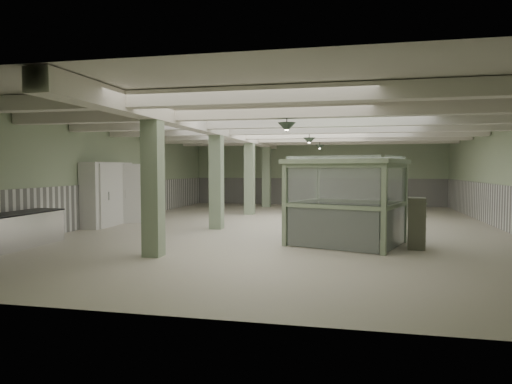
# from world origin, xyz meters

# --- Properties ---
(floor) EXTENTS (20.00, 20.00, 0.00)m
(floor) POSITION_xyz_m (0.00, 0.00, 0.00)
(floor) COLOR beige
(floor) RESTS_ON ground
(ceiling) EXTENTS (14.00, 20.00, 0.02)m
(ceiling) POSITION_xyz_m (0.00, 0.00, 3.60)
(ceiling) COLOR beige
(ceiling) RESTS_ON wall_back
(wall_back) EXTENTS (14.00, 0.02, 3.60)m
(wall_back) POSITION_xyz_m (0.00, 10.00, 1.80)
(wall_back) COLOR #9EB18E
(wall_back) RESTS_ON floor
(wall_front) EXTENTS (14.00, 0.02, 3.60)m
(wall_front) POSITION_xyz_m (0.00, -10.00, 1.80)
(wall_front) COLOR #9EB18E
(wall_front) RESTS_ON floor
(wall_left) EXTENTS (0.02, 20.00, 3.60)m
(wall_left) POSITION_xyz_m (-7.00, 0.00, 1.80)
(wall_left) COLOR #9EB18E
(wall_left) RESTS_ON floor
(wall_right) EXTENTS (0.02, 20.00, 3.60)m
(wall_right) POSITION_xyz_m (7.00, 0.00, 1.80)
(wall_right) COLOR #9EB18E
(wall_right) RESTS_ON floor
(wainscot_left) EXTENTS (0.05, 19.90, 1.50)m
(wainscot_left) POSITION_xyz_m (-6.97, 0.00, 0.75)
(wainscot_left) COLOR white
(wainscot_left) RESTS_ON floor
(wainscot_right) EXTENTS (0.05, 19.90, 1.50)m
(wainscot_right) POSITION_xyz_m (6.97, 0.00, 0.75)
(wainscot_right) COLOR white
(wainscot_right) RESTS_ON floor
(wainscot_back) EXTENTS (13.90, 0.05, 1.50)m
(wainscot_back) POSITION_xyz_m (0.00, 9.97, 0.75)
(wainscot_back) COLOR white
(wainscot_back) RESTS_ON floor
(girder) EXTENTS (0.45, 19.90, 0.40)m
(girder) POSITION_xyz_m (-2.50, 0.00, 3.38)
(girder) COLOR silver
(girder) RESTS_ON ceiling
(beam_a) EXTENTS (13.90, 0.35, 0.32)m
(beam_a) POSITION_xyz_m (0.00, -7.50, 3.42)
(beam_a) COLOR silver
(beam_a) RESTS_ON ceiling
(beam_b) EXTENTS (13.90, 0.35, 0.32)m
(beam_b) POSITION_xyz_m (0.00, -5.00, 3.42)
(beam_b) COLOR silver
(beam_b) RESTS_ON ceiling
(beam_c) EXTENTS (13.90, 0.35, 0.32)m
(beam_c) POSITION_xyz_m (0.00, -2.50, 3.42)
(beam_c) COLOR silver
(beam_c) RESTS_ON ceiling
(beam_d) EXTENTS (13.90, 0.35, 0.32)m
(beam_d) POSITION_xyz_m (0.00, 0.00, 3.42)
(beam_d) COLOR silver
(beam_d) RESTS_ON ceiling
(beam_e) EXTENTS (13.90, 0.35, 0.32)m
(beam_e) POSITION_xyz_m (0.00, 2.50, 3.42)
(beam_e) COLOR silver
(beam_e) RESTS_ON ceiling
(beam_f) EXTENTS (13.90, 0.35, 0.32)m
(beam_f) POSITION_xyz_m (0.00, 5.00, 3.42)
(beam_f) COLOR silver
(beam_f) RESTS_ON ceiling
(beam_g) EXTENTS (13.90, 0.35, 0.32)m
(beam_g) POSITION_xyz_m (0.00, 7.50, 3.42)
(beam_g) COLOR silver
(beam_g) RESTS_ON ceiling
(column_a) EXTENTS (0.42, 0.42, 3.60)m
(column_a) POSITION_xyz_m (-2.50, -6.00, 1.80)
(column_a) COLOR #8EA383
(column_a) RESTS_ON floor
(column_b) EXTENTS (0.42, 0.42, 3.60)m
(column_b) POSITION_xyz_m (-2.50, -1.00, 1.80)
(column_b) COLOR #8EA383
(column_b) RESTS_ON floor
(column_c) EXTENTS (0.42, 0.42, 3.60)m
(column_c) POSITION_xyz_m (-2.50, 4.00, 1.80)
(column_c) COLOR #8EA383
(column_c) RESTS_ON floor
(column_d) EXTENTS (0.42, 0.42, 3.60)m
(column_d) POSITION_xyz_m (-2.50, 8.00, 1.80)
(column_d) COLOR #8EA383
(column_d) RESTS_ON floor
(pendant_front) EXTENTS (0.44, 0.44, 0.22)m
(pendant_front) POSITION_xyz_m (0.50, -5.00, 3.05)
(pendant_front) COLOR #334435
(pendant_front) RESTS_ON ceiling
(pendant_mid) EXTENTS (0.44, 0.44, 0.22)m
(pendant_mid) POSITION_xyz_m (0.50, 0.50, 3.05)
(pendant_mid) COLOR #334435
(pendant_mid) RESTS_ON ceiling
(pendant_back) EXTENTS (0.44, 0.44, 0.22)m
(pendant_back) POSITION_xyz_m (0.50, 5.50, 3.05)
(pendant_back) COLOR #334435
(pendant_back) RESTS_ON ceiling
(walkin_cooler) EXTENTS (1.23, 2.58, 2.36)m
(walkin_cooler) POSITION_xyz_m (-6.62, -0.91, 1.18)
(walkin_cooler) COLOR white
(walkin_cooler) RESTS_ON floor
(guard_booth) EXTENTS (3.49, 3.21, 2.39)m
(guard_booth) POSITION_xyz_m (1.89, -3.30, 1.61)
(guard_booth) COLOR #8FA483
(guard_booth) RESTS_ON floor
(filing_cabinet) EXTENTS (0.48, 0.65, 1.32)m
(filing_cabinet) POSITION_xyz_m (3.67, -3.62, 0.66)
(filing_cabinet) COLOR #5C5E4E
(filing_cabinet) RESTS_ON floor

